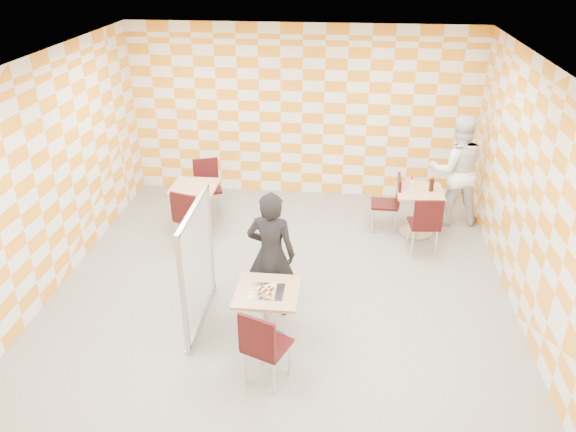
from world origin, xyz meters
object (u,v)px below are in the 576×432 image
object	(u,v)px
chair_second_side	(391,199)
chair_empty_far	(207,182)
main_table	(267,308)
sport_bottle	(411,184)
second_table	(418,205)
empty_table	(195,200)
chair_main_front	(263,343)
man_white	(456,170)
chair_empty_near	(188,215)
soda_bottle	(432,185)
man_dark	(271,254)
chair_second_front	(426,221)
partition	(198,265)

from	to	relation	value
chair_second_side	chair_empty_far	xyz separation A→B (m)	(-3.04, 0.36, 0.00)
main_table	sport_bottle	size ratio (longest dim) A/B	3.75
second_table	empty_table	world-z (taller)	same
main_table	chair_second_side	xyz separation A→B (m)	(1.55, 3.02, 0.04)
second_table	chair_main_front	size ratio (longest dim) A/B	0.81
chair_empty_far	man_white	world-z (taller)	man_white
main_table	chair_empty_near	xyz separation A→B (m)	(-1.48, 2.15, 0.04)
second_table	empty_table	xyz separation A→B (m)	(-3.50, -0.18, 0.00)
main_table	chair_empty_far	distance (m)	3.70
sport_bottle	chair_empty_near	bearing A→B (deg)	-165.95
empty_table	soda_bottle	bearing A→B (deg)	2.84
chair_second_side	chair_empty_near	world-z (taller)	same
man_dark	main_table	bearing A→B (deg)	100.24
empty_table	sport_bottle	size ratio (longest dim) A/B	3.75
chair_main_front	chair_second_front	world-z (taller)	same
chair_second_front	man_white	size ratio (longest dim) A/B	0.51
chair_second_side	soda_bottle	world-z (taller)	soda_bottle
chair_main_front	sport_bottle	world-z (taller)	sport_bottle
chair_main_front	chair_empty_far	size ratio (longest dim) A/B	1.00
partition	chair_empty_near	bearing A→B (deg)	109.08
chair_main_front	man_dark	size ratio (longest dim) A/B	0.57
chair_second_side	chair_empty_far	distance (m)	3.06
chair_empty_far	sport_bottle	xyz separation A→B (m)	(3.32, -0.40, 0.29)
second_table	partition	size ratio (longest dim) A/B	0.48
man_dark	sport_bottle	size ratio (longest dim) A/B	8.17
chair_main_front	chair_empty_near	xyz separation A→B (m)	(-1.52, 2.79, 0.00)
chair_empty_far	sport_bottle	size ratio (longest dim) A/B	4.62
chair_empty_near	man_dark	xyz separation A→B (m)	(1.44, -1.47, 0.27)
chair_second_side	soda_bottle	xyz separation A→B (m)	(0.59, -0.09, 0.31)
second_table	chair_empty_far	size ratio (longest dim) A/B	0.81
partition	man_dark	bearing A→B (deg)	18.89
chair_empty_near	soda_bottle	size ratio (longest dim) A/B	4.02
main_table	partition	size ratio (longest dim) A/B	0.48
main_table	empty_table	xyz separation A→B (m)	(-1.54, 2.75, 0.00)
chair_empty_far	man_white	distance (m)	4.08
partition	soda_bottle	size ratio (longest dim) A/B	6.74
sport_bottle	empty_table	bearing A→B (deg)	-176.16
chair_second_side	partition	world-z (taller)	partition
partition	empty_table	bearing A→B (deg)	105.59
empty_table	chair_second_side	distance (m)	3.09
man_dark	sport_bottle	world-z (taller)	man_dark
chair_empty_near	chair_second_side	bearing A→B (deg)	16.06
main_table	man_white	world-z (taller)	man_white
man_white	chair_empty_far	bearing A→B (deg)	-4.07
chair_second_front	partition	distance (m)	3.47
chair_main_front	soda_bottle	xyz separation A→B (m)	(2.09, 3.58, 0.31)
partition	sport_bottle	size ratio (longest dim) A/B	7.75
chair_second_side	man_white	distance (m)	1.17
main_table	chair_empty_near	size ratio (longest dim) A/B	0.81
man_dark	soda_bottle	xyz separation A→B (m)	(2.17, 2.26, 0.04)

